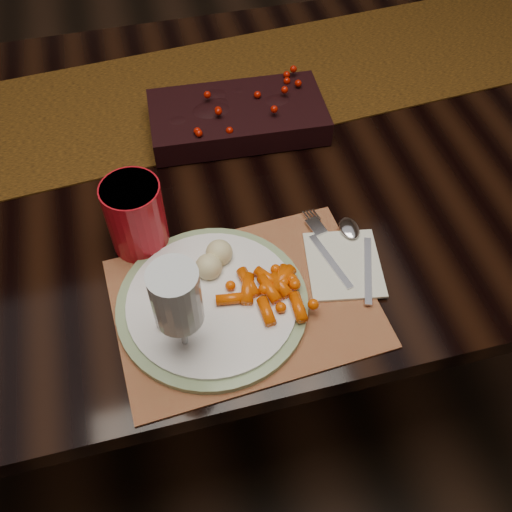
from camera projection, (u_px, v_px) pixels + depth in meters
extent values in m
plane|color=black|center=(225.00, 347.00, 1.68)|extent=(5.00, 5.00, 0.00)
cube|color=black|center=(218.00, 273.00, 1.38)|extent=(1.80, 1.00, 0.75)
cube|color=#3D2407|center=(212.00, 92.00, 1.21)|extent=(1.79, 0.50, 0.00)
cube|color=#9C6236|center=(244.00, 302.00, 0.89)|extent=(0.41, 0.31, 0.00)
cylinder|color=white|center=(212.00, 302.00, 0.87)|extent=(0.33, 0.33, 0.02)
cube|color=silver|center=(344.00, 264.00, 0.92)|extent=(0.14, 0.16, 0.00)
cylinder|color=#A50F19|center=(136.00, 216.00, 0.90)|extent=(0.12, 0.12, 0.13)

